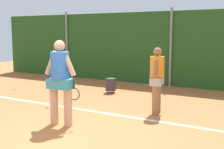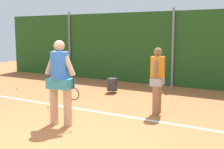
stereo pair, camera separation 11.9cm
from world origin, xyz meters
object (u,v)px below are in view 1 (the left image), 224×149
Objects in this scene: tennis_ball_4 at (152,94)px; tennis_ball_0 at (161,92)px; ball_hopper at (111,84)px; tennis_ball_5 at (47,107)px; tennis_ball_3 at (14,89)px; player_foreground_near at (60,78)px; player_midcourt at (157,77)px.

tennis_ball_0 is at bearing 72.15° from tennis_ball_4.
ball_hopper is at bearing -151.39° from tennis_ball_0.
tennis_ball_4 is at bearing 59.26° from tennis_ball_5.
tennis_ball_5 is at bearing -26.43° from tennis_ball_3.
player_foreground_near is at bearing -98.35° from tennis_ball_0.
tennis_ball_3 is 1.00× the size of tennis_ball_5.
ball_hopper is 7.78× the size of tennis_ball_3.
player_foreground_near reaches higher than tennis_ball_5.
player_midcourt reaches higher than tennis_ball_3.
tennis_ball_4 is 3.57m from tennis_ball_5.
ball_hopper is 1.44m from tennis_ball_4.
tennis_ball_4 is (-0.96, 2.07, -0.91)m from player_midcourt.
tennis_ball_0 is (1.50, 0.82, -0.26)m from ball_hopper.
ball_hopper is 1.73m from tennis_ball_0.
ball_hopper reaches higher than tennis_ball_5.
player_foreground_near is 1.93m from tennis_ball_5.
tennis_ball_0 is (0.66, 4.48, -1.03)m from player_foreground_near.
ball_hopper reaches higher than tennis_ball_3.
ball_hopper is at bearing 97.93° from player_foreground_near.
ball_hopper is at bearing 21.35° from tennis_ball_3.
player_foreground_near is 28.63× the size of tennis_ball_0.
player_midcourt is 2.46m from tennis_ball_4.
player_midcourt is at bearing -4.08° from tennis_ball_3.
tennis_ball_4 is at bearing 13.97° from player_midcourt.
tennis_ball_0 is at bearing 28.61° from ball_hopper.
player_foreground_near is 28.63× the size of tennis_ball_5.
tennis_ball_4 is (0.52, 4.05, -1.03)m from player_foreground_near.
tennis_ball_5 is (2.81, -1.40, 0.00)m from tennis_ball_3.
ball_hopper is 7.78× the size of tennis_ball_0.
tennis_ball_0 and tennis_ball_3 have the same top height.
tennis_ball_3 is 1.00× the size of tennis_ball_4.
tennis_ball_3 is at bearing -156.27° from tennis_ball_0.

